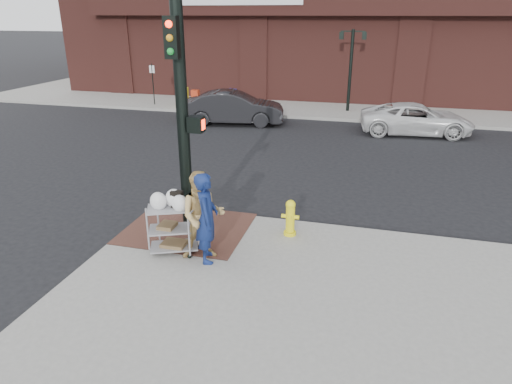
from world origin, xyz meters
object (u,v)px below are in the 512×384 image
(sedan_dark, at_px, (234,108))
(minivan_white, at_px, (417,119))
(lamp_post, at_px, (351,62))
(traffic_signal_pole, at_px, (183,118))
(fire_hydrant, at_px, (290,217))
(woman_blue, at_px, (207,218))
(pedestrian_tan, at_px, (203,216))
(utility_cart, at_px, (173,225))

(sedan_dark, xyz_separation_m, minivan_white, (8.16, 0.19, -0.11))
(minivan_white, bearing_deg, lamp_post, 35.85)
(traffic_signal_pole, relative_size, fire_hydrant, 5.84)
(woman_blue, height_order, pedestrian_tan, woman_blue)
(pedestrian_tan, bearing_deg, lamp_post, 62.08)
(traffic_signal_pole, xyz_separation_m, woman_blue, (0.88, -1.11, -1.74))
(sedan_dark, distance_m, utility_cart, 12.64)
(woman_blue, distance_m, pedestrian_tan, 0.16)
(lamp_post, height_order, minivan_white, lamp_post)
(pedestrian_tan, xyz_separation_m, utility_cart, (-0.70, 0.06, -0.31))
(lamp_post, height_order, pedestrian_tan, lamp_post)
(pedestrian_tan, height_order, utility_cart, pedestrian_tan)
(pedestrian_tan, xyz_separation_m, minivan_white, (4.89, 12.62, -0.43))
(minivan_white, bearing_deg, pedestrian_tan, 153.53)
(lamp_post, distance_m, pedestrian_tan, 16.40)
(woman_blue, bearing_deg, pedestrian_tan, 35.86)
(utility_cart, bearing_deg, traffic_signal_pole, 93.18)
(lamp_post, relative_size, utility_cart, 2.92)
(minivan_white, bearing_deg, utility_cart, 150.73)
(lamp_post, xyz_separation_m, pedestrian_tan, (-1.73, -16.24, -1.54))
(traffic_signal_pole, bearing_deg, lamp_post, 80.76)
(pedestrian_tan, relative_size, sedan_dark, 0.40)
(lamp_post, relative_size, traffic_signal_pole, 0.80)
(minivan_white, height_order, utility_cart, utility_cart)
(sedan_dark, distance_m, fire_hydrant, 11.99)
(sedan_dark, height_order, minivan_white, sedan_dark)
(lamp_post, xyz_separation_m, fire_hydrant, (-0.19, -14.79, -2.03))
(traffic_signal_pole, bearing_deg, sedan_dark, 102.44)
(lamp_post, distance_m, sedan_dark, 6.55)
(woman_blue, bearing_deg, fire_hydrant, -59.17)
(fire_hydrant, bearing_deg, minivan_white, 73.29)
(utility_cart, bearing_deg, woman_blue, -10.40)
(pedestrian_tan, distance_m, fire_hydrant, 2.17)
(traffic_signal_pole, distance_m, minivan_white, 13.09)
(lamp_post, height_order, traffic_signal_pole, traffic_signal_pole)
(fire_hydrant, bearing_deg, lamp_post, 89.26)
(woman_blue, xyz_separation_m, sedan_dark, (-3.40, 12.53, -0.33))
(pedestrian_tan, distance_m, minivan_white, 13.54)
(utility_cart, bearing_deg, lamp_post, 81.48)
(sedan_dark, bearing_deg, minivan_white, -99.12)
(lamp_post, relative_size, minivan_white, 0.85)
(fire_hydrant, bearing_deg, utility_cart, -148.02)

